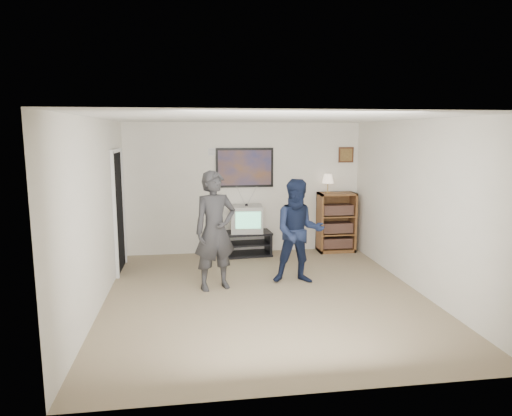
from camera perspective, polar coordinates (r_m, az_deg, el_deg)
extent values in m
cube|color=#7A694D|center=(6.65, 1.20, -10.93)|extent=(4.50, 5.00, 0.01)
cube|color=white|center=(6.23, 1.28, 11.15)|extent=(4.50, 5.00, 0.01)
cube|color=silver|center=(8.77, -1.43, 2.47)|extent=(4.50, 0.01, 2.50)
cube|color=silver|center=(6.36, -19.20, -0.72)|extent=(0.01, 5.00, 2.50)
cube|color=silver|center=(7.04, 19.61, 0.20)|extent=(0.01, 5.00, 2.50)
cube|color=black|center=(8.65, -1.19, -3.11)|extent=(0.95, 0.58, 0.04)
cube|color=black|center=(8.75, -1.18, -5.77)|extent=(0.95, 0.58, 0.04)
cube|color=black|center=(8.65, -3.99, -4.54)|extent=(0.08, 0.49, 0.46)
cube|color=black|center=(8.75, 1.59, -4.36)|extent=(0.08, 0.49, 0.46)
imported|color=#2A2A2C|center=(6.74, -5.13, -2.84)|extent=(0.75, 0.61, 1.77)
imported|color=#131B35|center=(7.03, 5.35, -2.96)|extent=(0.86, 0.70, 1.62)
cube|color=white|center=(6.93, -4.93, 0.19)|extent=(0.08, 0.12, 0.03)
cube|color=white|center=(7.26, 5.29, -0.67)|extent=(0.06, 0.13, 0.04)
cube|color=black|center=(8.71, -1.42, 5.06)|extent=(1.10, 0.03, 0.75)
cube|color=white|center=(8.65, -5.08, 6.99)|extent=(0.28, 0.02, 0.14)
cube|color=#382212|center=(9.15, 11.19, 6.54)|extent=(0.30, 0.03, 0.30)
cube|color=black|center=(7.95, -16.84, -0.48)|extent=(0.03, 0.85, 2.00)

